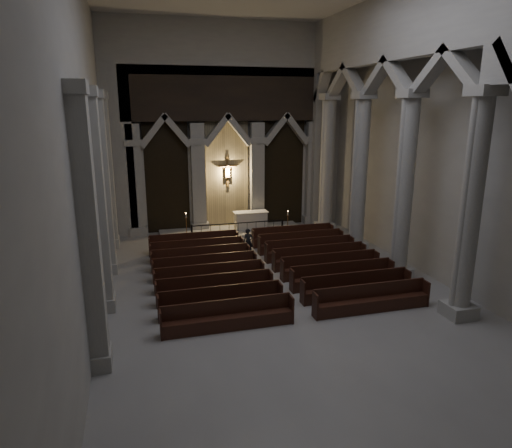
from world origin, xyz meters
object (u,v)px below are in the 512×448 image
at_px(altar_rail, 238,228).
at_px(worshipper, 248,242).
at_px(pews, 268,270).
at_px(candle_stand_left, 187,233).
at_px(altar, 251,220).
at_px(candle_stand_right, 288,229).

distance_m(altar_rail, worshipper, 2.64).
relative_size(altar_rail, pews, 0.53).
distance_m(altar_rail, pews, 5.89).
distance_m(candle_stand_left, worshipper, 4.35).
height_order(altar_rail, pews, altar_rail).
bearing_deg(pews, altar_rail, 90.00).
relative_size(altar, candle_stand_right, 1.36).
relative_size(candle_stand_left, pews, 0.16).
bearing_deg(pews, altar, 81.25).
distance_m(candle_stand_right, worshipper, 4.00).
bearing_deg(worshipper, candle_stand_left, 134.26).
xyz_separation_m(pews, worshipper, (-0.09, 3.23, 0.34)).
bearing_deg(candle_stand_left, altar, 13.69).
relative_size(altar_rail, candle_stand_right, 3.49).
distance_m(altar_rail, candle_stand_left, 2.91).
xyz_separation_m(altar_rail, pews, (0.00, -5.88, -0.36)).
distance_m(candle_stand_left, pews, 7.19).
xyz_separation_m(altar, candle_stand_left, (-3.97, -0.97, -0.25)).
bearing_deg(candle_stand_right, altar_rail, 179.53).
relative_size(altar_rail, worshipper, 3.92).
relative_size(altar, pews, 0.21).
height_order(pews, worshipper, worshipper).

